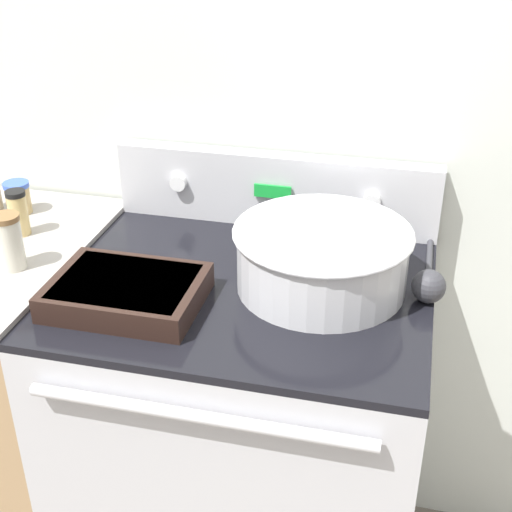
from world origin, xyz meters
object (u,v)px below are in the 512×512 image
object	(u,v)px
spice_jar_brown_cap	(9,242)
spice_jar_black_cap	(18,213)
casserole_dish	(126,291)
ladle	(429,283)
mixing_bowl	(322,255)
spice_jar_blue_cap	(18,197)

from	to	relation	value
spice_jar_brown_cap	spice_jar_black_cap	bearing A→B (deg)	113.72
spice_jar_brown_cap	casserole_dish	bearing A→B (deg)	-11.79
spice_jar_brown_cap	ladle	bearing A→B (deg)	7.35
spice_jar_black_cap	mixing_bowl	bearing A→B (deg)	-4.22
ladle	spice_jar_brown_cap	size ratio (longest dim) A/B	2.65
spice_jar_brown_cap	mixing_bowl	bearing A→B (deg)	8.37
spice_jar_black_cap	casserole_dish	bearing A→B (deg)	-30.68
mixing_bowl	casserole_dish	size ratio (longest dim) A/B	1.23
casserole_dish	spice_jar_brown_cap	bearing A→B (deg)	168.21
casserole_dish	ladle	bearing A→B (deg)	16.42
mixing_bowl	casserole_dish	bearing A→B (deg)	-156.95
mixing_bowl	ladle	xyz separation A→B (m)	(0.22, 0.02, -0.05)
mixing_bowl	spice_jar_black_cap	xyz separation A→B (m)	(-0.73, 0.05, -0.01)
spice_jar_brown_cap	spice_jar_black_cap	size ratio (longest dim) A/B	1.14
casserole_dish	ladle	world-z (taller)	ladle
spice_jar_blue_cap	spice_jar_black_cap	bearing A→B (deg)	-58.57
spice_jar_brown_cap	spice_jar_blue_cap	size ratio (longest dim) A/B	1.55
casserole_dish	spice_jar_brown_cap	size ratio (longest dim) A/B	2.39
ladle	spice_jar_brown_cap	xyz separation A→B (m)	(-0.88, -0.11, 0.04)
ladle	spice_jar_brown_cap	world-z (taller)	spice_jar_brown_cap
casserole_dish	spice_jar_black_cap	bearing A→B (deg)	149.32
mixing_bowl	casserole_dish	distance (m)	0.41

